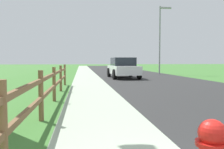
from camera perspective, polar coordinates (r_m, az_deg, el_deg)
name	(u,v)px	position (r m, az deg, el deg)	size (l,w,h in m)	color
ground_plane	(95,73)	(26.11, -4.21, 0.43)	(120.00, 120.00, 0.00)	#3F7732
road_asphalt	(123,72)	(28.51, 2.60, 0.69)	(7.00, 66.00, 0.01)	#2C2C2C
curb_concrete	(68,72)	(28.11, -10.56, 0.60)	(6.00, 66.00, 0.01)	#A7B79D
grass_verge	(55,72)	(28.23, -13.60, 0.57)	(5.00, 66.00, 0.00)	#3F7732
rail_fence	(49,86)	(6.67, -14.95, -2.58)	(0.11, 12.92, 1.12)	brown
parked_suv_white	(123,68)	(18.24, 2.66, 1.66)	(2.11, 4.47, 1.56)	white
street_lamp	(161,34)	(23.72, 11.66, 9.46)	(1.17, 0.20, 6.55)	gray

